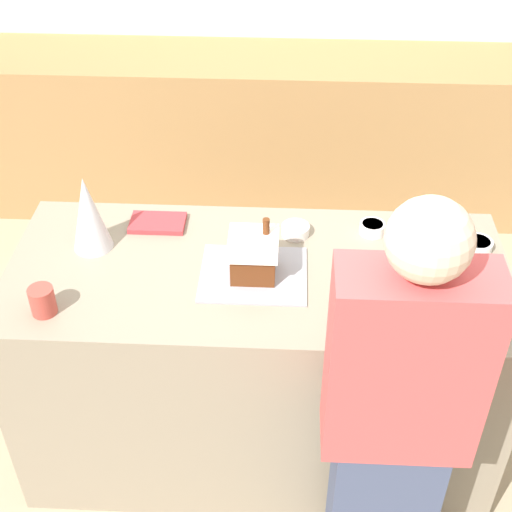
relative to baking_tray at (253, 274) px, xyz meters
name	(u,v)px	position (x,y,z in m)	size (l,w,h in m)	color
ground_plane	(258,437)	(0.01, 0.03, -0.95)	(12.00, 12.00, 0.00)	tan
back_cabinet_block	(273,134)	(0.01, 1.92, -0.47)	(6.00, 0.60, 0.96)	#9E7547
kitchen_island	(258,362)	(0.01, 0.03, -0.48)	(1.81, 0.79, 0.95)	gray
baking_tray	(253,274)	(0.00, 0.00, 0.00)	(0.38, 0.32, 0.01)	#9E9EA8
gingerbread_house	(254,255)	(0.00, 0.00, 0.09)	(0.17, 0.17, 0.22)	#5B2D14
decorative_tree	(88,213)	(-0.60, 0.14, 0.14)	(0.15, 0.15, 0.30)	silver
candy_bowl_center_rear	(439,267)	(0.65, 0.06, 0.02)	(0.14, 0.14, 0.04)	silver
candy_bowl_near_tray_left	(295,230)	(0.15, 0.25, 0.02)	(0.11, 0.11, 0.04)	white
candy_bowl_far_right	(372,228)	(0.44, 0.28, 0.02)	(0.10, 0.10, 0.04)	white
candy_bowl_beside_tree	(477,245)	(0.82, 0.19, 0.02)	(0.11, 0.11, 0.04)	white
candy_bowl_near_tray_right	(481,273)	(0.79, 0.02, 0.02)	(0.10, 0.10, 0.05)	white
cookbook	(158,223)	(-0.39, 0.29, 0.01)	(0.21, 0.13, 0.02)	#B23338
mug	(42,301)	(-0.68, -0.23, 0.05)	(0.08, 0.08, 0.10)	#B24238
person	(394,425)	(0.45, -0.56, -0.10)	(0.43, 0.54, 1.65)	#424C6B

